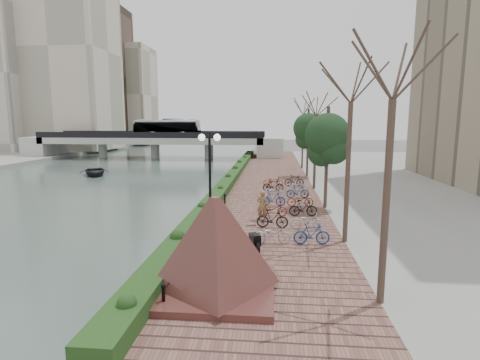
# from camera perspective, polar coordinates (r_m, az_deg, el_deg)

# --- Properties ---
(ground) EXTENTS (220.00, 220.00, 0.00)m
(ground) POSITION_cam_1_polar(r_m,az_deg,el_deg) (17.08, -11.16, -12.07)
(ground) COLOR #59595B
(ground) RESTS_ON ground
(river_water) EXTENTS (30.00, 130.00, 0.02)m
(river_water) POSITION_cam_1_polar(r_m,az_deg,el_deg) (45.22, -20.57, 0.67)
(river_water) COLOR #4D6156
(river_water) RESTS_ON ground
(promenade) EXTENTS (8.00, 75.00, 0.50)m
(promenade) POSITION_cam_1_polar(r_m,az_deg,el_deg) (33.29, 4.05, -1.15)
(promenade) COLOR brown
(promenade) RESTS_ON ground
(inland_pavement) EXTENTS (24.00, 75.00, 0.50)m
(inland_pavement) POSITION_cam_1_polar(r_m,az_deg,el_deg) (36.65, 29.93, -1.40)
(inland_pavement) COLOR gray
(inland_pavement) RESTS_ON ground
(hedge) EXTENTS (1.10, 56.00, 0.60)m
(hedge) POSITION_cam_1_polar(r_m,az_deg,el_deg) (35.89, -1.29, 0.50)
(hedge) COLOR #153A15
(hedge) RESTS_ON promenade
(chain_fence) EXTENTS (0.10, 14.10, 0.70)m
(chain_fence) POSITION_cam_1_polar(r_m,az_deg,el_deg) (18.33, -5.23, -7.65)
(chain_fence) COLOR black
(chain_fence) RESTS_ON promenade
(granite_monument) EXTENTS (5.04, 5.04, 3.18)m
(granite_monument) POSITION_cam_1_polar(r_m,az_deg,el_deg) (12.39, -3.77, -9.75)
(granite_monument) COLOR #4B2820
(granite_monument) RESTS_ON promenade
(lamppost) EXTENTS (1.02, 0.32, 5.11)m
(lamppost) POSITION_cam_1_polar(r_m,az_deg,el_deg) (17.03, -4.63, 2.46)
(lamppost) COLOR black
(lamppost) RESTS_ON promenade
(motorcycle) EXTENTS (0.88, 1.61, 0.96)m
(motorcycle) POSITION_cam_1_polar(r_m,az_deg,el_deg) (16.49, 2.19, -9.06)
(motorcycle) COLOR black
(motorcycle) RESTS_ON promenade
(pedestrian) EXTENTS (0.62, 0.41, 1.69)m
(pedestrian) POSITION_cam_1_polar(r_m,az_deg,el_deg) (21.35, 3.38, -3.87)
(pedestrian) COLOR brown
(pedestrian) RESTS_ON promenade
(bicycle_parking) EXTENTS (2.40, 17.32, 1.00)m
(bicycle_parking) POSITION_cam_1_polar(r_m,az_deg,el_deg) (24.92, 7.08, -2.93)
(bicycle_parking) COLOR #A4A3A8
(bicycle_parking) RESTS_ON promenade
(street_trees) EXTENTS (3.20, 37.12, 6.80)m
(street_trees) POSITION_cam_1_polar(r_m,az_deg,el_deg) (28.25, 12.07, 3.90)
(street_trees) COLOR #3D2D24
(street_trees) RESTS_ON promenade
(bridge) EXTENTS (36.00, 10.77, 6.50)m
(bridge) POSITION_cam_1_polar(r_m,az_deg,el_deg) (63.31, -12.49, 6.30)
(bridge) COLOR #9A9B96
(bridge) RESTS_ON ground
(boat) EXTENTS (5.05, 5.57, 0.95)m
(boat) POSITION_cam_1_polar(r_m,az_deg,el_deg) (45.10, -21.27, 1.23)
(boat) COLOR black
(boat) RESTS_ON river_water
(far_buildings) EXTENTS (35.00, 38.00, 38.00)m
(far_buildings) POSITION_cam_1_polar(r_m,az_deg,el_deg) (94.00, -25.13, 14.27)
(far_buildings) COLOR beige
(far_buildings) RESTS_ON far_bank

